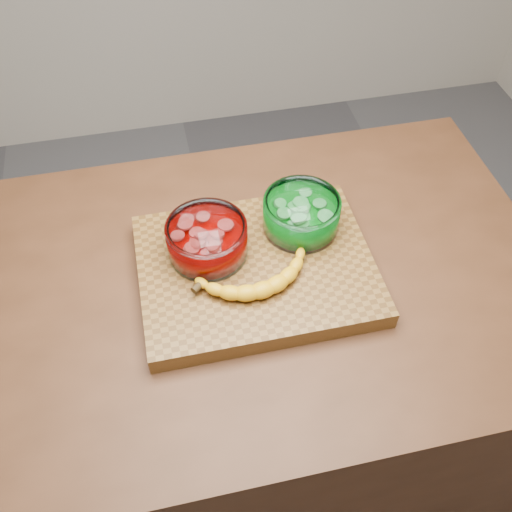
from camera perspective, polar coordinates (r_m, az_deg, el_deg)
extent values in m
plane|color=#535357|center=(1.92, 0.00, -18.85)|extent=(3.50, 3.50, 0.00)
cube|color=#482815|center=(1.51, 0.00, -12.61)|extent=(1.20, 0.80, 0.90)
cube|color=brown|center=(1.11, 0.00, -1.33)|extent=(0.45, 0.35, 0.04)
cylinder|color=white|center=(1.09, -4.91, 1.66)|extent=(0.16, 0.16, 0.07)
cylinder|color=#AA0200|center=(1.10, -4.87, 1.29)|extent=(0.13, 0.13, 0.04)
cylinder|color=#D74844|center=(1.08, -4.97, 2.34)|extent=(0.13, 0.13, 0.02)
cylinder|color=white|center=(1.14, 4.55, 4.21)|extent=(0.15, 0.15, 0.07)
cylinder|color=#088C18|center=(1.15, 4.52, 3.84)|extent=(0.13, 0.13, 0.04)
cylinder|color=#65D868|center=(1.13, 4.61, 4.89)|extent=(0.12, 0.12, 0.02)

